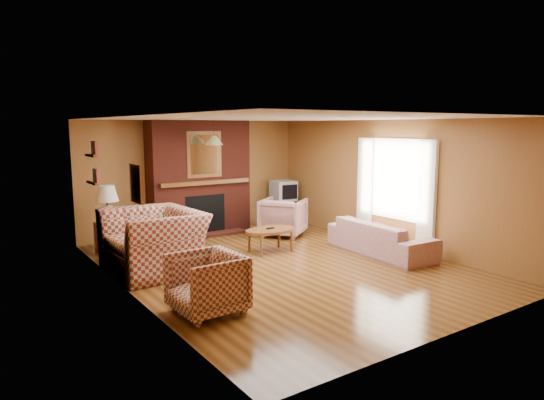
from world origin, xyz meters
TOP-DOWN VIEW (x-y plane):
  - floor at (0.00, 0.00)m, footprint 6.50×6.50m
  - ceiling at (0.00, 0.00)m, footprint 6.50×6.50m
  - wall_back at (0.00, 3.25)m, footprint 6.50×0.00m
  - wall_front at (0.00, -3.25)m, footprint 6.50×0.00m
  - wall_left at (-2.50, 0.00)m, footprint 0.00×6.50m
  - wall_right at (2.50, 0.00)m, footprint 0.00×6.50m
  - fireplace at (0.00, 2.98)m, footprint 2.20×0.82m
  - window_right at (2.45, -0.20)m, footprint 0.10×1.85m
  - bookshelf at (-2.44, 1.90)m, footprint 0.09×0.55m
  - botanical_print at (-2.47, -0.30)m, footprint 0.05×0.40m
  - pendant_light at (0.00, 2.30)m, footprint 0.36×0.36m
  - plaid_loveseat at (-1.85, 0.84)m, footprint 1.38×1.56m
  - plaid_armchair at (-1.95, -1.18)m, footprint 0.85×0.82m
  - floral_sofa at (1.90, -0.42)m, footprint 0.92×2.11m
  - floral_armchair at (1.31, 1.77)m, footprint 1.20×1.20m
  - coffee_table at (0.34, 0.82)m, footprint 0.99×0.62m
  - side_table at (-2.10, 2.45)m, footprint 0.43×0.43m
  - table_lamp at (-2.10, 2.45)m, footprint 0.41×0.41m
  - tv_stand at (2.05, 2.80)m, footprint 0.51×0.47m
  - crt_tv at (2.05, 2.79)m, footprint 0.55×0.55m

SIDE VIEW (x-z plane):
  - floor at x=0.00m, z-range 0.00..0.00m
  - side_table at x=-2.10m, z-range 0.00..0.55m
  - tv_stand at x=2.05m, z-range 0.00..0.55m
  - floral_sofa at x=1.90m, z-range 0.00..0.60m
  - plaid_armchair at x=-1.95m, z-range 0.00..0.75m
  - coffee_table at x=0.34m, z-range 0.16..0.61m
  - floral_armchair at x=1.31m, z-range 0.00..0.79m
  - plaid_loveseat at x=-1.85m, z-range 0.00..0.97m
  - crt_tv at x=2.05m, z-range 0.55..1.02m
  - table_lamp at x=-2.10m, z-range 0.59..1.27m
  - window_right at x=2.45m, z-range 0.13..2.13m
  - fireplace at x=0.00m, z-range -0.02..2.38m
  - wall_back at x=0.00m, z-range -2.05..4.45m
  - wall_front at x=0.00m, z-range -2.05..4.45m
  - wall_left at x=-2.50m, z-range -2.05..4.45m
  - wall_right at x=2.50m, z-range -2.05..4.45m
  - botanical_print at x=-2.47m, z-range 1.30..1.80m
  - bookshelf at x=-2.44m, z-range 1.31..2.02m
  - pendant_light at x=0.00m, z-range 1.76..2.24m
  - ceiling at x=0.00m, z-range 2.40..2.40m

